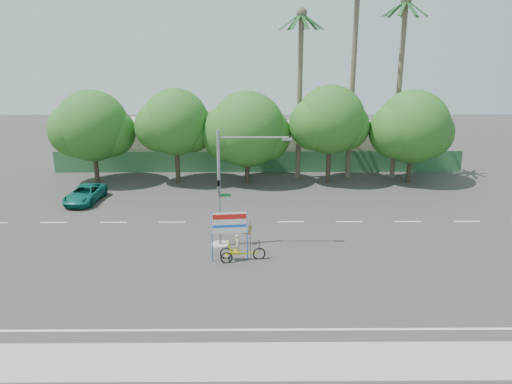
{
  "coord_description": "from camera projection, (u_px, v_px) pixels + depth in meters",
  "views": [
    {
      "loc": [
        -0.57,
        -23.74,
        11.71
      ],
      "look_at": [
        -0.36,
        3.46,
        3.5
      ],
      "focal_mm": 35.0,
      "sensor_mm": 36.0,
      "label": 1
    }
  ],
  "objects": [
    {
      "name": "trike_billboard",
      "position": [
        235.0,
        240.0,
        27.52
      ],
      "size": [
        3.02,
        0.81,
        2.97
      ],
      "rotation": [
        0.0,
        0.0,
        0.1
      ],
      "color": "black",
      "rests_on": "ground"
    },
    {
      "name": "building_right",
      "position": [
        337.0,
        144.0,
        50.54
      ],
      "size": [
        14.0,
        8.0,
        3.6
      ],
      "primitive_type": "cube",
      "color": "#B8AC92",
      "rests_on": "ground"
    },
    {
      "name": "sidewalk_near",
      "position": [
        268.0,
        362.0,
        18.92
      ],
      "size": [
        50.0,
        2.4,
        0.12
      ],
      "primitive_type": "cube",
      "color": "gray",
      "rests_on": "ground"
    },
    {
      "name": "tree_far_right",
      "position": [
        412.0,
        129.0,
        42.1
      ],
      "size": [
        7.38,
        6.2,
        7.94
      ],
      "color": "#473828",
      "rests_on": "ground"
    },
    {
      "name": "ground",
      "position": [
        263.0,
        275.0,
        26.12
      ],
      "size": [
        120.0,
        120.0,
        0.0
      ],
      "primitive_type": "plane",
      "color": "#33302D",
      "rests_on": "ground"
    },
    {
      "name": "pickup_truck",
      "position": [
        85.0,
        194.0,
        37.85
      ],
      "size": [
        2.45,
        4.7,
        1.26
      ],
      "primitive_type": "imported",
      "rotation": [
        0.0,
        0.0,
        -0.08
      ],
      "color": "#0E6759",
      "rests_on": "ground"
    },
    {
      "name": "tree_far_left",
      "position": [
        92.0,
        128.0,
        41.87
      ],
      "size": [
        7.14,
        6.0,
        7.96
      ],
      "color": "#473828",
      "rests_on": "ground"
    },
    {
      "name": "building_left",
      "position": [
        159.0,
        142.0,
        50.35
      ],
      "size": [
        12.0,
        8.0,
        4.0
      ],
      "primitive_type": "cube",
      "color": "#B8AC92",
      "rests_on": "ground"
    },
    {
      "name": "palm_tall",
      "position": [
        354.0,
        57.0,
        41.82
      ],
      "size": [
        3.73,
        3.79,
        17.45
      ],
      "color": "#70604C",
      "rests_on": "ground"
    },
    {
      "name": "tree_right",
      "position": [
        330.0,
        122.0,
        41.88
      ],
      "size": [
        6.9,
        5.8,
        8.36
      ],
      "color": "#473828",
      "rests_on": "ground"
    },
    {
      "name": "palm_short",
      "position": [
        300.0,
        77.0,
        42.25
      ],
      "size": [
        3.73,
        3.79,
        14.45
      ],
      "color": "#70604C",
      "rests_on": "ground"
    },
    {
      "name": "tree_left",
      "position": [
        175.0,
        124.0,
        41.83
      ],
      "size": [
        6.66,
        5.6,
        8.07
      ],
      "color": "#473828",
      "rests_on": "ground"
    },
    {
      "name": "fence",
      "position": [
        258.0,
        162.0,
        46.41
      ],
      "size": [
        38.0,
        0.08,
        2.0
      ],
      "primitive_type": "cube",
      "color": "#336B3D",
      "rests_on": "ground"
    },
    {
      "name": "palm_mid",
      "position": [
        400.0,
        70.0,
        42.15
      ],
      "size": [
        3.73,
        3.79,
        15.45
      ],
      "color": "#70604C",
      "rests_on": "ground"
    },
    {
      "name": "traffic_signal",
      "position": [
        224.0,
        199.0,
        29.07
      ],
      "size": [
        4.72,
        1.1,
        7.0
      ],
      "color": "gray",
      "rests_on": "ground"
    },
    {
      "name": "tree_center",
      "position": [
        246.0,
        131.0,
        42.05
      ],
      "size": [
        7.62,
        6.4,
        7.85
      ],
      "color": "#473828",
      "rests_on": "ground"
    }
  ]
}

